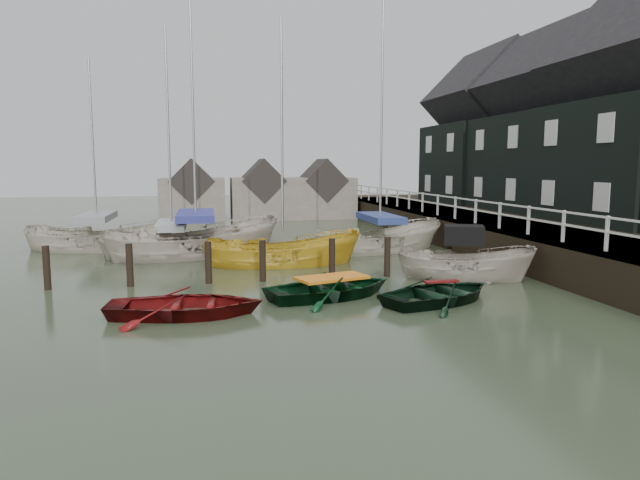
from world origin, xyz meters
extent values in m
plane|color=#333B26|center=(0.00, 0.00, 0.00)|extent=(120.00, 120.00, 0.00)
cube|color=black|center=(9.50, 10.00, 1.40)|extent=(3.00, 32.00, 0.20)
cube|color=silver|center=(8.00, 10.00, 2.45)|extent=(0.06, 32.00, 0.06)
cube|color=silver|center=(8.00, 10.00, 2.05)|extent=(0.06, 32.00, 0.06)
cube|color=black|center=(15.00, 10.00, 0.00)|extent=(14.00, 38.00, 1.50)
cube|color=black|center=(15.00, 12.00, 4.00)|extent=(6.00, 7.00, 5.00)
cube|color=black|center=(15.00, 12.00, 8.25)|extent=(6.11, 7.14, 6.11)
cube|color=black|center=(15.00, 19.00, 4.00)|extent=(6.40, 7.00, 5.00)
cube|color=black|center=(15.00, 19.00, 8.25)|extent=(6.52, 7.14, 6.52)
cylinder|color=black|center=(-8.00, 3.00, 0.50)|extent=(0.22, 0.22, 1.80)
cylinder|color=black|center=(-5.50, 3.00, 0.50)|extent=(0.22, 0.22, 1.80)
cylinder|color=black|center=(-3.00, 3.00, 0.50)|extent=(0.22, 0.22, 1.80)
cylinder|color=black|center=(-1.20, 3.00, 0.50)|extent=(0.22, 0.22, 1.80)
cylinder|color=black|center=(1.20, 3.00, 0.50)|extent=(0.22, 0.22, 1.80)
cylinder|color=black|center=(3.20, 3.00, 0.50)|extent=(0.22, 0.22, 1.80)
cylinder|color=black|center=(5.50, 3.00, 0.50)|extent=(0.22, 0.22, 1.80)
cube|color=#665B51|center=(-4.00, 26.00, 1.50)|extent=(4.50, 4.00, 3.00)
cube|color=#282321|center=(-4.00, 26.00, 2.80)|extent=(3.18, 4.08, 3.18)
cube|color=#665B51|center=(1.00, 26.00, 1.50)|extent=(4.50, 4.00, 3.00)
cube|color=#282321|center=(1.00, 26.00, 2.80)|extent=(3.18, 4.08, 3.18)
cube|color=#665B51|center=(5.50, 26.00, 1.50)|extent=(4.50, 4.00, 3.00)
cube|color=#282321|center=(5.50, 26.00, 2.80)|extent=(3.18, 4.08, 3.18)
imported|color=#600D0E|center=(-3.61, -1.07, 0.00)|extent=(4.25, 3.20, 0.83)
imported|color=black|center=(0.60, 0.26, 0.00)|extent=(4.71, 3.95, 0.84)
imported|color=black|center=(3.54, -0.94, 0.00)|extent=(4.61, 4.02, 0.80)
imported|color=#B8AC9D|center=(5.64, 1.88, 0.00)|extent=(4.92, 3.32, 1.78)
cube|color=black|center=(5.64, 2.08, 1.53)|extent=(1.58, 1.41, 0.65)
imported|color=#B8B29D|center=(-4.50, 8.98, 0.00)|extent=(6.05, 2.65, 2.28)
cylinder|color=#B2B2B7|center=(-4.50, 8.98, 5.44)|extent=(0.10, 0.10, 8.38)
cube|color=gray|center=(-4.50, 8.98, 1.37)|extent=(3.32, 1.42, 0.30)
imported|color=#C1B3A5|center=(-3.48, 9.04, 0.00)|extent=(8.24, 5.23, 2.98)
cylinder|color=#B2B2B7|center=(-3.48, 9.04, 6.67)|extent=(0.10, 0.10, 10.06)
cube|color=navy|center=(-3.48, 9.04, 1.76)|extent=(4.52, 2.83, 0.30)
imported|color=gold|center=(-0.09, 6.21, 0.00)|extent=(6.33, 2.53, 2.42)
cylinder|color=#B2B2B7|center=(-0.09, 6.21, 5.38)|extent=(0.10, 0.10, 8.09)
imported|color=beige|center=(4.75, 8.87, 0.00)|extent=(7.03, 4.13, 2.55)
cylinder|color=#B2B2B7|center=(4.75, 8.87, 6.57)|extent=(0.10, 0.10, 10.33)
cube|color=navy|center=(4.75, 8.87, 1.52)|extent=(3.85, 2.23, 0.30)
imported|color=beige|center=(-8.02, 11.72, 0.00)|extent=(7.03, 3.67, 2.58)
cylinder|color=#B2B2B7|center=(-8.02, 11.72, 5.04)|extent=(0.10, 0.10, 7.24)
cube|color=gray|center=(-8.02, 11.72, 1.54)|extent=(3.86, 1.97, 0.30)
camera|label=1|loc=(-3.00, -15.99, 3.90)|focal=32.00mm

